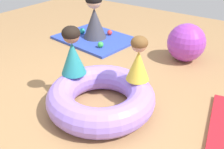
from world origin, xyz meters
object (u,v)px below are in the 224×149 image
Objects in this scene: exercise_ball_large at (186,43)px; play_ball_red at (110,33)px; child_in_yellow at (138,59)px; adult_seated at (94,16)px; play_ball_teal at (82,31)px; child_in_teal at (72,51)px; play_ball_green at (101,45)px; inflatable_cushion at (101,97)px.

play_ball_red is at bearing 175.25° from exercise_ball_large.
child_in_yellow is 0.62× the size of adult_seated.
play_ball_teal is at bearing -94.64° from child_in_yellow.
child_in_teal reaches higher than play_ball_red.
play_ball_red is at bearing 111.35° from play_ball_green.
adult_seated reaches higher than play_ball_red.
play_ball_green is 0.58m from play_ball_red.
play_ball_green is 1.30m from exercise_ball_large.
play_ball_teal is 0.19× the size of exercise_ball_large.
child_in_yellow is 1.34m from exercise_ball_large.
child_in_teal is 1.76m from exercise_ball_large.
adult_seated reaches higher than exercise_ball_large.
adult_seated is at bearing 139.93° from play_ball_green.
child_in_yellow is 0.90× the size of child_in_teal.
play_ball_red is at bearing 28.36° from play_ball_teal.
inflatable_cushion is at bearing -45.96° from adult_seated.
inflatable_cushion is 2.09× the size of exercise_ball_large.
exercise_ball_large is at bearing 8.29° from adult_seated.
play_ball_green is (-1.19, 0.90, -0.43)m from child_in_yellow.
child_in_teal is 1.94m from play_ball_red.
adult_seated reaches higher than play_ball_teal.
adult_seated is 8.68× the size of play_ball_red.
play_ball_red is at bearing 123.36° from inflatable_cushion.
inflatable_cushion is 1.67m from exercise_ball_large.
play_ball_red is at bearing -16.02° from child_in_teal.
play_ball_green is (-0.55, 1.18, -0.46)m from child_in_teal.
child_in_teal is at bearing -55.26° from adult_seated.
adult_seated reaches higher than inflatable_cushion.
child_in_teal reaches higher than play_ball_green.
child_in_yellow reaches higher than play_ball_teal.
play_ball_teal is (-1.84, 1.20, -0.43)m from child_in_yellow.
play_ball_red is (0.13, 0.25, -0.33)m from adult_seated.
exercise_ball_large reaches higher than inflatable_cushion.
play_ball_green is 0.18× the size of exercise_ball_large.
inflatable_cushion is 11.88× the size of play_ball_green.
play_ball_teal is 0.50m from play_ball_red.
play_ball_teal is (-1.60, 1.53, -0.05)m from inflatable_cushion.
child_in_teal is at bearing -112.76° from exercise_ball_large.
exercise_ball_large is at bearing 3.60° from play_ball_teal.
play_ball_red is (0.44, 0.24, -0.01)m from play_ball_teal.
adult_seated is 1.58m from exercise_ball_large.
inflatable_cushion is 2.11m from play_ball_red.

